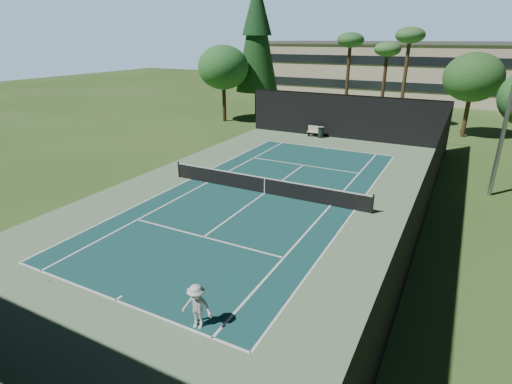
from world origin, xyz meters
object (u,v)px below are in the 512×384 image
Objects in this scene: tennis_net at (264,185)px; tennis_ball_d at (225,163)px; trash_bin at (321,133)px; tennis_ball_b at (265,168)px; park_bench at (315,131)px; tennis_ball_a at (49,281)px; tennis_ball_c at (311,193)px; player at (197,307)px.

tennis_ball_d is (-5.35, 4.13, -0.52)m from tennis_net.
tennis_ball_d is at bearing -107.85° from trash_bin.
trash_bin reaches higher than tennis_ball_d.
trash_bin is at bearing 88.13° from tennis_ball_b.
tennis_ball_d is 0.04× the size of park_bench.
tennis_ball_b is 0.04× the size of park_bench.
tennis_net is 15.60m from park_bench.
tennis_ball_c reaches higher than tennis_ball_a.
tennis_ball_a is at bearing -91.77° from park_bench.
tennis_net is at bearing -81.39° from park_bench.
player is 24.03× the size of tennis_ball_c.
player is 1.68× the size of trash_bin.
player is 16.94m from tennis_ball_b.
player is at bearing -85.81° from tennis_ball_c.
park_bench is at bearing 98.61° from tennis_net.
trash_bin is at bearing 87.03° from tennis_ball_a.
player is at bearing 4.50° from tennis_ball_a.
player is 1.06× the size of park_bench.
player is (3.42, -11.66, 0.24)m from tennis_net.
park_bench is at bearing 167.02° from trash_bin.
tennis_ball_a is at bearing -82.42° from tennis_ball_d.
tennis_net is 4.86m from tennis_ball_b.
tennis_ball_c is at bearing 84.57° from player.
tennis_ball_c is at bearing -71.24° from park_bench.
tennis_ball_d is at bearing -104.97° from park_bench.
park_bench is (-0.22, 11.09, 0.52)m from tennis_ball_b.
park_bench reaches higher than tennis_ball_d.
tennis_net reaches higher than trash_bin.
player is at bearing -78.01° from park_bench.
tennis_ball_b is 0.07× the size of trash_bin.
tennis_net reaches higher than tennis_ball_d.
player reaches higher than trash_bin.
tennis_net is at bearing -37.65° from tennis_ball_d.
tennis_ball_a is 16.45m from tennis_ball_d.
tennis_ball_d is 11.70m from park_bench.
park_bench is (-4.81, 14.15, 0.51)m from tennis_ball_c.
trash_bin is (3.60, 11.16, 0.44)m from tennis_ball_d.
tennis_net reaches higher than tennis_ball_a.
tennis_ball_d is at bearing 109.44° from player.
tennis_net reaches higher than tennis_ball_b.
park_bench is (3.02, 11.29, 0.51)m from tennis_ball_d.
tennis_ball_d is (-3.24, -0.21, 0.00)m from tennis_ball_b.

